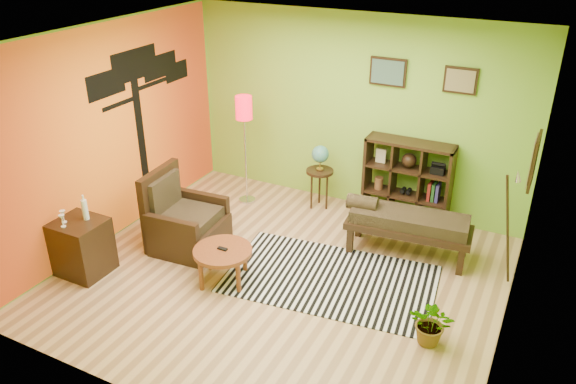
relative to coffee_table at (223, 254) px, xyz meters
The scene contains 11 objects.
ground 0.79m from the coffee_table, 32.25° to the left, with size 5.00×5.00×0.00m, color tan.
room_shell 1.56m from the coffee_table, 37.89° to the left, with size 5.04×4.54×2.82m.
zebra_rug 1.33m from the coffee_table, 27.41° to the left, with size 2.46×1.45×0.01m, color white.
coffee_table is the anchor object (origin of this frame).
armchair 0.99m from the coffee_table, 153.64° to the left, with size 0.92×0.92×1.04m.
side_cabinet 1.72m from the coffee_table, 159.34° to the right, with size 0.59×0.53×1.01m.
floor_lamp 2.30m from the coffee_table, 113.13° to the left, with size 0.25×0.25×1.64m.
globe_table 2.28m from the coffee_table, 83.85° to the left, with size 0.40×0.40×0.97m.
cube_shelf 2.84m from the coffee_table, 57.98° to the left, with size 1.20×0.35×1.20m.
bench 2.32m from the coffee_table, 41.78° to the left, with size 1.61×0.70×0.72m.
potted_plant 2.48m from the coffee_table, ahead, with size 0.44×0.49×0.38m, color #26661E.
Camera 1 is at (2.61, -4.98, 3.92)m, focal length 35.00 mm.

